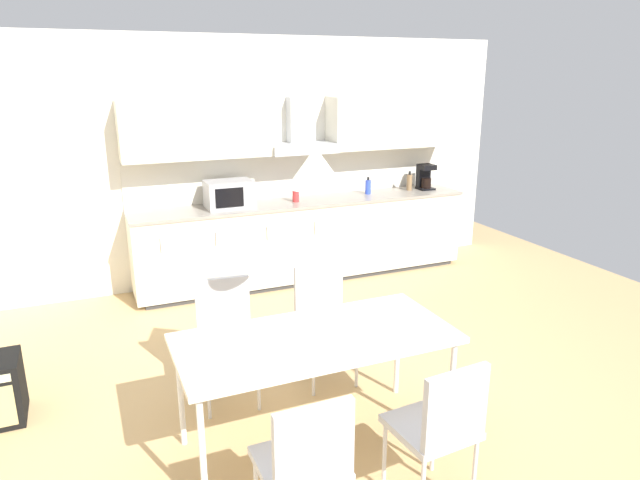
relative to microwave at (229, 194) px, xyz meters
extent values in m
cube|color=tan|center=(0.16, -2.59, -1.04)|extent=(8.06, 8.66, 0.02)
cube|color=silver|center=(0.16, 0.35, 0.28)|extent=(6.45, 0.10, 2.62)
cube|color=#333333|center=(0.84, 0.00, -1.01)|extent=(3.59, 0.54, 0.05)
cube|color=beige|center=(0.84, 0.00, -0.58)|extent=(3.74, 0.59, 0.81)
cube|color=gray|center=(0.84, 0.00, -0.16)|extent=(3.76, 0.61, 0.03)
cube|color=silver|center=(-0.76, -0.30, -0.37)|extent=(0.01, 0.01, 0.14)
cube|color=silver|center=(-0.22, -0.30, -0.37)|extent=(0.01, 0.01, 0.14)
cube|color=silver|center=(0.31, -0.30, -0.37)|extent=(0.01, 0.01, 0.14)
cube|color=silver|center=(0.84, -0.30, -0.37)|extent=(0.01, 0.01, 0.14)
cube|color=silver|center=(0.84, 0.28, 0.09)|extent=(3.74, 0.02, 0.46)
cube|color=beige|center=(-0.27, 0.13, 0.66)|extent=(1.51, 0.34, 0.59)
cube|color=beige|center=(1.96, 0.13, 0.66)|extent=(1.51, 0.34, 0.59)
cube|color=#B7BABF|center=(0.84, 0.11, 0.42)|extent=(0.73, 0.40, 0.10)
cube|color=#B7BABF|center=(0.84, 0.22, 0.69)|extent=(0.20, 0.16, 0.54)
cube|color=#ADADB2|center=(0.00, 0.00, 0.00)|extent=(0.48, 0.34, 0.28)
cube|color=black|center=(-0.04, -0.17, 0.00)|extent=(0.29, 0.01, 0.20)
cube|color=black|center=(2.40, 0.00, -0.13)|extent=(0.18, 0.18, 0.02)
cylinder|color=black|center=(2.40, -0.01, -0.06)|extent=(0.12, 0.12, 0.12)
cube|color=black|center=(2.40, 0.06, 0.01)|extent=(0.16, 0.08, 0.30)
cube|color=black|center=(2.40, -0.01, 0.13)|extent=(0.18, 0.16, 0.06)
cylinder|color=blue|center=(1.64, 0.04, -0.06)|extent=(0.07, 0.07, 0.16)
cylinder|color=black|center=(1.64, 0.04, 0.04)|extent=(0.03, 0.03, 0.04)
cylinder|color=red|center=(0.73, -0.02, -0.06)|extent=(0.07, 0.07, 0.16)
cylinder|color=black|center=(0.73, -0.02, 0.04)|extent=(0.03, 0.03, 0.04)
cylinder|color=brown|center=(2.20, 0.04, -0.05)|extent=(0.07, 0.07, 0.19)
cylinder|color=black|center=(2.20, 0.04, 0.07)|extent=(0.03, 0.03, 0.04)
cube|color=silver|center=(-0.22, -2.84, -0.31)|extent=(1.65, 0.76, 0.04)
cylinder|color=silver|center=(-0.99, -3.16, -0.68)|extent=(0.04, 0.04, 0.71)
cylinder|color=silver|center=(0.55, -3.16, -0.68)|extent=(0.04, 0.04, 0.71)
cylinder|color=silver|center=(-0.99, -2.52, -0.68)|extent=(0.04, 0.04, 0.71)
cylinder|color=silver|center=(0.55, -2.52, -0.68)|extent=(0.04, 0.04, 0.71)
cube|color=#B2B2B7|center=(-0.59, -2.16, -0.58)|extent=(0.44, 0.44, 0.04)
cube|color=#B2B2B7|center=(-0.57, -1.98, -0.36)|extent=(0.38, 0.08, 0.40)
cylinder|color=silver|center=(-0.44, -2.35, -0.82)|extent=(0.02, 0.02, 0.43)
cylinder|color=silver|center=(-0.78, -2.31, -0.82)|extent=(0.02, 0.02, 0.43)
cylinder|color=silver|center=(-0.41, -2.01, -0.82)|extent=(0.02, 0.02, 0.43)
cylinder|color=silver|center=(-0.74, -1.98, -0.82)|extent=(0.02, 0.02, 0.43)
cube|color=#B2B2B7|center=(-0.59, -3.52, -0.58)|extent=(0.40, 0.40, 0.04)
cube|color=#B2B2B7|center=(-0.59, -3.70, -0.36)|extent=(0.38, 0.04, 0.40)
cylinder|color=silver|center=(-0.42, -3.35, -0.82)|extent=(0.02, 0.02, 0.43)
cube|color=#B2B2B7|center=(0.15, -3.52, -0.58)|extent=(0.43, 0.43, 0.04)
cube|color=#B2B2B7|center=(0.17, -3.70, -0.36)|extent=(0.38, 0.07, 0.40)
cylinder|color=silver|center=(-0.03, -3.37, -0.82)|extent=(0.02, 0.02, 0.43)
cylinder|color=silver|center=(0.31, -3.34, -0.82)|extent=(0.02, 0.02, 0.43)
cylinder|color=silver|center=(0.34, -3.68, -0.82)|extent=(0.02, 0.02, 0.43)
cube|color=#B2B2B7|center=(0.15, -2.16, -0.58)|extent=(0.41, 0.41, 0.04)
cube|color=#B2B2B7|center=(0.16, -1.98, -0.36)|extent=(0.38, 0.05, 0.40)
cylinder|color=silver|center=(0.32, -2.34, -0.82)|extent=(0.02, 0.02, 0.43)
cylinder|color=silver|center=(-0.02, -2.33, -0.82)|extent=(0.02, 0.02, 0.43)
cylinder|color=silver|center=(0.33, -2.00, -0.82)|extent=(0.02, 0.02, 0.43)
cylinder|color=silver|center=(-0.01, -1.99, -0.82)|extent=(0.02, 0.02, 0.43)
cone|color=silver|center=(-0.22, -2.84, 0.72)|extent=(0.32, 0.32, 0.22)
camera|label=1|loc=(-1.41, -5.69, 1.22)|focal=32.00mm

